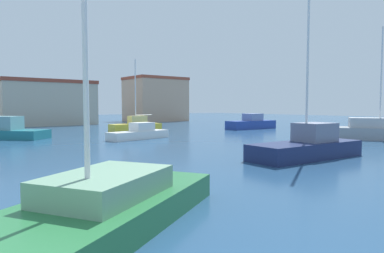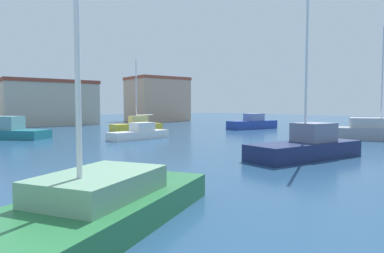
{
  "view_description": "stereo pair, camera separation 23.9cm",
  "coord_description": "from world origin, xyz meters",
  "px_view_note": "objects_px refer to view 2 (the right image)",
  "views": [
    {
      "loc": [
        1.93,
        -4.78,
        2.76
      ],
      "look_at": [
        18.2,
        16.37,
        1.15
      ],
      "focal_mm": 31.87,
      "sensor_mm": 36.0,
      "label": 1
    },
    {
      "loc": [
        2.12,
        -4.93,
        2.76
      ],
      "look_at": [
        18.2,
        16.37,
        1.15
      ],
      "focal_mm": 31.87,
      "sensor_mm": 36.0,
      "label": 2
    }
  ],
  "objects_px": {
    "motorboat_white_mid_harbor": "(140,133)",
    "sailboat_yellow_far_right": "(137,126)",
    "sailboat_navy_outer_mooring": "(307,146)",
    "motorboat_blue_distant_north": "(252,123)",
    "sailboat_grey_center_channel": "(378,132)",
    "motorboat_teal_distant_east": "(5,131)",
    "sailboat_green_near_pier": "(84,211)"
  },
  "relations": [
    {
      "from": "motorboat_white_mid_harbor",
      "to": "sailboat_yellow_far_right",
      "type": "relative_size",
      "value": 0.75
    },
    {
      "from": "sailboat_navy_outer_mooring",
      "to": "motorboat_blue_distant_north",
      "type": "distance_m",
      "value": 23.27
    },
    {
      "from": "sailboat_navy_outer_mooring",
      "to": "sailboat_grey_center_channel",
      "type": "height_order",
      "value": "sailboat_navy_outer_mooring"
    },
    {
      "from": "motorboat_blue_distant_north",
      "to": "motorboat_white_mid_harbor",
      "type": "bearing_deg",
      "value": -169.96
    },
    {
      "from": "motorboat_teal_distant_east",
      "to": "sailboat_yellow_far_right",
      "type": "bearing_deg",
      "value": -4.1
    },
    {
      "from": "sailboat_navy_outer_mooring",
      "to": "sailboat_yellow_far_right",
      "type": "distance_m",
      "value": 21.25
    },
    {
      "from": "sailboat_navy_outer_mooring",
      "to": "sailboat_yellow_far_right",
      "type": "height_order",
      "value": "sailboat_navy_outer_mooring"
    },
    {
      "from": "sailboat_navy_outer_mooring",
      "to": "sailboat_green_near_pier",
      "type": "bearing_deg",
      "value": -165.49
    },
    {
      "from": "sailboat_green_near_pier",
      "to": "sailboat_yellow_far_right",
      "type": "relative_size",
      "value": 1.25
    },
    {
      "from": "motorboat_teal_distant_east",
      "to": "sailboat_yellow_far_right",
      "type": "height_order",
      "value": "sailboat_yellow_far_right"
    },
    {
      "from": "sailboat_grey_center_channel",
      "to": "motorboat_blue_distant_north",
      "type": "xyz_separation_m",
      "value": [
        1.71,
        15.45,
        0.01
      ]
    },
    {
      "from": "motorboat_blue_distant_north",
      "to": "sailboat_yellow_far_right",
      "type": "bearing_deg",
      "value": 166.02
    },
    {
      "from": "sailboat_navy_outer_mooring",
      "to": "sailboat_yellow_far_right",
      "type": "xyz_separation_m",
      "value": [
        1.18,
        21.22,
        -0.01
      ]
    },
    {
      "from": "sailboat_green_near_pier",
      "to": "sailboat_yellow_far_right",
      "type": "bearing_deg",
      "value": 59.84
    },
    {
      "from": "sailboat_grey_center_channel",
      "to": "motorboat_white_mid_harbor",
      "type": "distance_m",
      "value": 19.7
    },
    {
      "from": "sailboat_yellow_far_right",
      "to": "sailboat_navy_outer_mooring",
      "type": "bearing_deg",
      "value": -93.19
    },
    {
      "from": "motorboat_white_mid_harbor",
      "to": "motorboat_blue_distant_north",
      "type": "bearing_deg",
      "value": 10.04
    },
    {
      "from": "motorboat_teal_distant_east",
      "to": "sailboat_grey_center_channel",
      "type": "bearing_deg",
      "value": -39.19
    },
    {
      "from": "sailboat_grey_center_channel",
      "to": "motorboat_white_mid_harbor",
      "type": "height_order",
      "value": "sailboat_grey_center_channel"
    },
    {
      "from": "motorboat_white_mid_harbor",
      "to": "sailboat_green_near_pier",
      "type": "relative_size",
      "value": 0.6
    },
    {
      "from": "sailboat_grey_center_channel",
      "to": "sailboat_yellow_far_right",
      "type": "distance_m",
      "value": 22.45
    },
    {
      "from": "motorboat_blue_distant_north",
      "to": "sailboat_navy_outer_mooring",
      "type": "bearing_deg",
      "value": -130.18
    },
    {
      "from": "motorboat_teal_distant_east",
      "to": "sailboat_yellow_far_right",
      "type": "relative_size",
      "value": 0.94
    },
    {
      "from": "motorboat_white_mid_harbor",
      "to": "motorboat_blue_distant_north",
      "type": "distance_m",
      "value": 17.24
    },
    {
      "from": "sailboat_yellow_far_right",
      "to": "motorboat_white_mid_harbor",
      "type": "bearing_deg",
      "value": -116.02
    },
    {
      "from": "motorboat_teal_distant_east",
      "to": "motorboat_blue_distant_north",
      "type": "height_order",
      "value": "motorboat_teal_distant_east"
    },
    {
      "from": "sailboat_navy_outer_mooring",
      "to": "sailboat_green_near_pier",
      "type": "xyz_separation_m",
      "value": [
        -13.12,
        -3.4,
        -0.17
      ]
    },
    {
      "from": "sailboat_navy_outer_mooring",
      "to": "sailboat_grey_center_channel",
      "type": "xyz_separation_m",
      "value": [
        13.31,
        2.33,
        0.0
      ]
    },
    {
      "from": "sailboat_navy_outer_mooring",
      "to": "motorboat_teal_distant_east",
      "type": "xyz_separation_m",
      "value": [
        -10.93,
        22.09,
        -0.01
      ]
    },
    {
      "from": "sailboat_green_near_pier",
      "to": "sailboat_grey_center_channel",
      "type": "bearing_deg",
      "value": 12.22
    },
    {
      "from": "sailboat_grey_center_channel",
      "to": "sailboat_yellow_far_right",
      "type": "xyz_separation_m",
      "value": [
        -12.12,
        18.89,
        -0.02
      ]
    },
    {
      "from": "sailboat_grey_center_channel",
      "to": "sailboat_yellow_far_right",
      "type": "relative_size",
      "value": 1.21
    }
  ]
}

